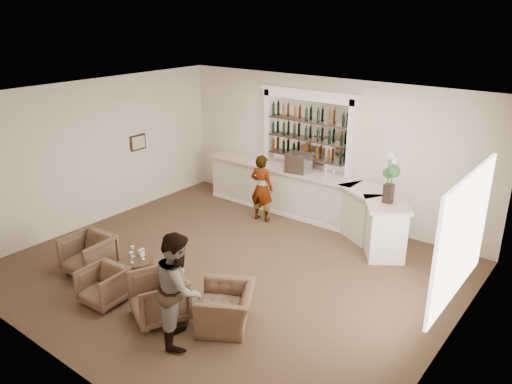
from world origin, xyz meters
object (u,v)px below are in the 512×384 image
at_px(cocktail_table, 137,271).
at_px(flower_vase, 390,175).
at_px(sommelier, 262,188).
at_px(espresso_machine, 298,163).
at_px(armchair_right, 159,297).
at_px(armchair_far, 226,308).
at_px(armchair_left, 89,255).
at_px(armchair_center, 103,286).
at_px(bar_counter, 307,197).
at_px(guest, 179,288).

distance_m(cocktail_table, flower_vase, 5.11).
distance_m(sommelier, espresso_machine, 1.03).
height_order(armchair_right, armchair_far, armchair_right).
xyz_separation_m(armchair_left, armchair_right, (2.17, -0.20, 0.01)).
bearing_deg(armchair_center, sommelier, 86.53).
bearing_deg(cocktail_table, espresso_machine, 82.17).
relative_size(bar_counter, espresso_machine, 11.17).
xyz_separation_m(armchair_center, flower_vase, (3.02, 4.58, 1.39)).
height_order(bar_counter, sommelier, sommelier).
bearing_deg(armchair_left, espresso_machine, 66.74).
bearing_deg(armchair_left, armchair_right, -8.93).
bearing_deg(armchair_right, cocktail_table, -177.19).
height_order(cocktail_table, armchair_left, armchair_left).
distance_m(bar_counter, armchair_right, 4.90).
distance_m(bar_counter, cocktail_table, 4.50).
bearing_deg(espresso_machine, flower_vase, -17.05).
bearing_deg(guest, sommelier, -19.91).
distance_m(bar_counter, armchair_center, 5.23).
relative_size(bar_counter, armchair_far, 5.87).
bearing_deg(espresso_machine, cocktail_table, -102.66).
bearing_deg(armchair_left, armchair_far, 2.01).
bearing_deg(guest, cocktail_table, 28.26).
bearing_deg(armchair_left, bar_counter, 64.20).
relative_size(armchair_far, espresso_machine, 1.90).
xyz_separation_m(sommelier, armchair_center, (0.01, -4.48, -0.48)).
height_order(armchair_right, espresso_machine, espresso_machine).
relative_size(bar_counter, flower_vase, 5.64).
height_order(cocktail_table, espresso_machine, espresso_machine).
bearing_deg(guest, bar_counter, -31.49).
relative_size(cocktail_table, armchair_left, 0.74).
distance_m(cocktail_table, armchair_center, 0.76).
distance_m(armchair_far, flower_vase, 4.16).
xyz_separation_m(bar_counter, cocktail_table, (-0.85, -4.41, -0.32)).
xyz_separation_m(bar_counter, espresso_machine, (-0.25, -0.04, 0.79)).
relative_size(bar_counter, armchair_left, 6.90).
distance_m(armchair_center, armchair_right, 1.13).
distance_m(armchair_center, flower_vase, 5.66).
distance_m(bar_counter, flower_vase, 2.54).
distance_m(armchair_left, armchair_far, 3.17).
xyz_separation_m(cocktail_table, guest, (1.79, -0.64, 0.63)).
bearing_deg(flower_vase, armchair_center, -123.39).
xyz_separation_m(bar_counter, armchair_far, (1.25, -4.37, -0.26)).
xyz_separation_m(armchair_right, espresso_machine, (-0.52, 4.84, 0.98)).
relative_size(armchair_right, armchair_far, 0.87).
xyz_separation_m(guest, armchair_left, (-2.83, 0.36, -0.51)).
bearing_deg(guest, armchair_right, 34.30).
bearing_deg(sommelier, cocktail_table, 84.14).
bearing_deg(bar_counter, armchair_left, -112.04).
xyz_separation_m(espresso_machine, flower_vase, (2.45, -0.53, 0.35)).
xyz_separation_m(sommelier, armchair_far, (2.09, -3.69, -0.48)).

